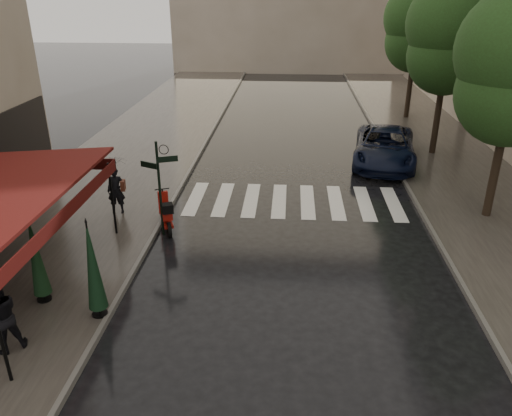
# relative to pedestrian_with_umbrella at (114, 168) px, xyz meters

# --- Properties ---
(ground) EXTENTS (120.00, 120.00, 0.00)m
(ground) POSITION_rel_pedestrian_with_umbrella_xyz_m (3.09, -4.31, -1.74)
(ground) COLOR black
(ground) RESTS_ON ground
(sidewalk_near) EXTENTS (6.00, 60.00, 0.12)m
(sidewalk_near) POSITION_rel_pedestrian_with_umbrella_xyz_m (-1.41, 7.69, -1.68)
(sidewalk_near) COLOR #38332D
(sidewalk_near) RESTS_ON ground
(sidewalk_far) EXTENTS (5.50, 60.00, 0.12)m
(sidewalk_far) POSITION_rel_pedestrian_with_umbrella_xyz_m (13.34, 7.69, -1.68)
(sidewalk_far) COLOR #38332D
(sidewalk_far) RESTS_ON ground
(curb_near) EXTENTS (0.12, 60.00, 0.16)m
(curb_near) POSITION_rel_pedestrian_with_umbrella_xyz_m (1.64, 7.69, -1.67)
(curb_near) COLOR #595651
(curb_near) RESTS_ON ground
(curb_far) EXTENTS (0.12, 60.00, 0.16)m
(curb_far) POSITION_rel_pedestrian_with_umbrella_xyz_m (10.54, 7.69, -1.67)
(curb_far) COLOR #595651
(curb_far) RESTS_ON ground
(crosswalk) EXTENTS (7.85, 3.20, 0.01)m
(crosswalk) POSITION_rel_pedestrian_with_umbrella_xyz_m (6.06, 1.69, -1.73)
(crosswalk) COLOR silver
(crosswalk) RESTS_ON ground
(signpost) EXTENTS (1.17, 0.29, 3.10)m
(signpost) POSITION_rel_pedestrian_with_umbrella_xyz_m (1.89, -1.31, 0.09)
(signpost) COLOR black
(signpost) RESTS_ON ground
(tree_mid) EXTENTS (3.80, 3.80, 8.34)m
(tree_mid) POSITION_rel_pedestrian_with_umbrella_xyz_m (12.59, 7.69, 3.85)
(tree_mid) COLOR black
(tree_mid) RESTS_ON sidewalk_far
(tree_far) EXTENTS (3.80, 3.80, 8.16)m
(tree_far) POSITION_rel_pedestrian_with_umbrella_xyz_m (12.79, 14.69, 3.72)
(tree_far) COLOR black
(tree_far) RESTS_ON sidewalk_far
(pedestrian_with_umbrella) EXTENTS (1.11, 1.12, 2.44)m
(pedestrian_with_umbrella) POSITION_rel_pedestrian_with_umbrella_xyz_m (0.00, 0.00, 0.00)
(pedestrian_with_umbrella) COLOR black
(pedestrian_with_umbrella) RESTS_ON sidewalk_near
(pedestrian_terrace) EXTENTS (1.06, 1.05, 1.73)m
(pedestrian_terrace) POSITION_rel_pedestrian_with_umbrella_xyz_m (-0.11, -7.17, -0.76)
(pedestrian_terrace) COLOR black
(pedestrian_terrace) RESTS_ON sidewalk_near
(scooter) EXTENTS (0.88, 1.71, 1.18)m
(scooter) POSITION_rel_pedestrian_with_umbrella_xyz_m (1.92, -0.94, -1.19)
(scooter) COLOR black
(scooter) RESTS_ON ground
(parked_car) EXTENTS (3.45, 5.92, 1.55)m
(parked_car) POSITION_rel_pedestrian_with_umbrella_xyz_m (10.09, 6.32, -0.97)
(parked_car) COLOR black
(parked_car) RESTS_ON ground
(parasol_front) EXTENTS (0.45, 0.45, 2.52)m
(parasol_front) POSITION_rel_pedestrian_with_umbrella_xyz_m (1.44, -5.81, -0.27)
(parasol_front) COLOR black
(parasol_front) RESTS_ON sidewalk_near
(parasol_back) EXTENTS (0.43, 0.43, 2.33)m
(parasol_back) POSITION_rel_pedestrian_with_umbrella_xyz_m (-0.17, -5.31, -0.37)
(parasol_back) COLOR black
(parasol_back) RESTS_ON sidewalk_near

